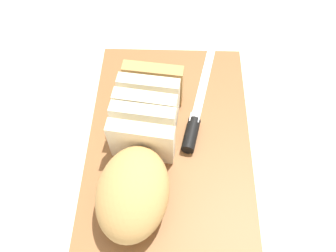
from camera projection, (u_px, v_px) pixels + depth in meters
The scene contains 6 objects.
ground_plane at pixel (168, 142), 0.68m from camera, with size 3.00×3.00×0.00m, color silver.
cutting_board at pixel (168, 139), 0.67m from camera, with size 0.44×0.29×0.02m, color brown.
bread_loaf at pixel (138, 155), 0.59m from camera, with size 0.32×0.15×0.09m.
bread_knife at pixel (193, 122), 0.67m from camera, with size 0.26×0.08×0.02m.
crumb_near_knife at pixel (138, 119), 0.68m from camera, with size 0.01×0.01×0.01m, color #A8753D.
crumb_near_loaf at pixel (189, 153), 0.64m from camera, with size 0.00×0.00×0.00m, color #A8753D.
Camera 1 is at (-0.36, -0.00, 0.58)m, focal length 38.48 mm.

